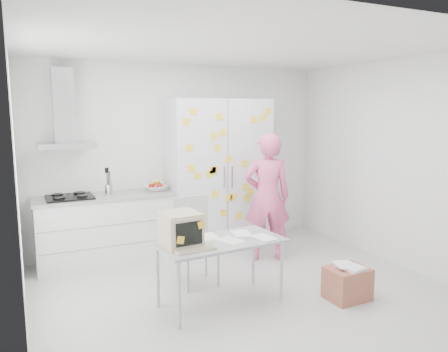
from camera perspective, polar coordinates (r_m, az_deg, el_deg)
name	(u,v)px	position (r m, az deg, el deg)	size (l,w,h in m)	color
floor	(244,293)	(5.14, 2.64, -14.97)	(4.50, 4.00, 0.02)	silver
walls	(217,167)	(5.40, -0.87, 1.22)	(4.52, 4.01, 2.70)	white
ceiling	(246,47)	(4.75, 2.88, 16.51)	(4.50, 4.00, 0.02)	white
counter_run	(107,228)	(6.14, -15.06, -6.51)	(1.84, 0.63, 1.28)	white
range_hood	(64,117)	(6.01, -20.15, 7.28)	(0.70, 0.48, 1.01)	silver
tall_cabinet	(218,174)	(6.48, -0.78, 0.27)	(1.50, 0.68, 2.20)	silver
person	(267,197)	(5.96, 5.66, -2.78)	(0.63, 0.42, 1.74)	#E5598F
desk	(196,236)	(4.47, -3.69, -7.77)	(1.35, 0.75, 1.04)	#9CA2A6
chair	(195,235)	(5.24, -3.86, -7.66)	(0.47, 0.47, 1.02)	#B0B1AE
cardboard_box	(347,283)	(5.08, 15.82, -13.28)	(0.45, 0.37, 0.39)	#A86048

